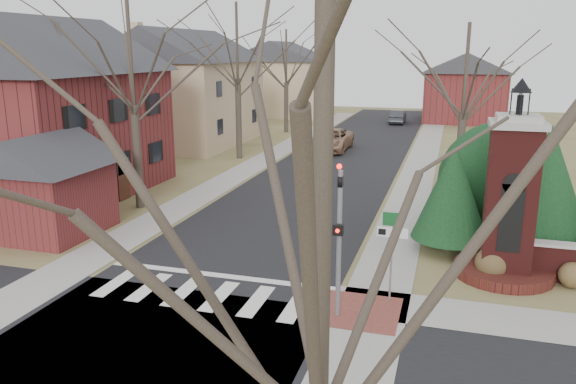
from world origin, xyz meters
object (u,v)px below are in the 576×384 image
(brick_gate_monument, at_px, (509,213))
(pickup_truck, at_px, (330,140))
(traffic_signal_pole, at_px, (339,229))
(sign_post, at_px, (392,239))
(distant_car, at_px, (398,117))

(brick_gate_monument, height_order, pickup_truck, brick_gate_monument)
(brick_gate_monument, bearing_deg, traffic_signal_pole, -136.76)
(sign_post, bearing_deg, traffic_signal_pole, -132.43)
(traffic_signal_pole, bearing_deg, brick_gate_monument, 43.24)
(sign_post, bearing_deg, pickup_truck, 106.22)
(traffic_signal_pole, relative_size, distant_car, 1.11)
(traffic_signal_pole, xyz_separation_m, pickup_truck, (-5.90, 26.15, -1.79))
(pickup_truck, bearing_deg, brick_gate_monument, -63.34)
(distant_car, bearing_deg, pickup_truck, 79.50)
(traffic_signal_pole, distance_m, sign_post, 2.02)
(pickup_truck, height_order, distant_car, pickup_truck)
(sign_post, bearing_deg, distant_car, 95.41)
(sign_post, distance_m, distant_car, 42.36)
(brick_gate_monument, relative_size, distant_car, 1.59)
(traffic_signal_pole, height_order, pickup_truck, traffic_signal_pole)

